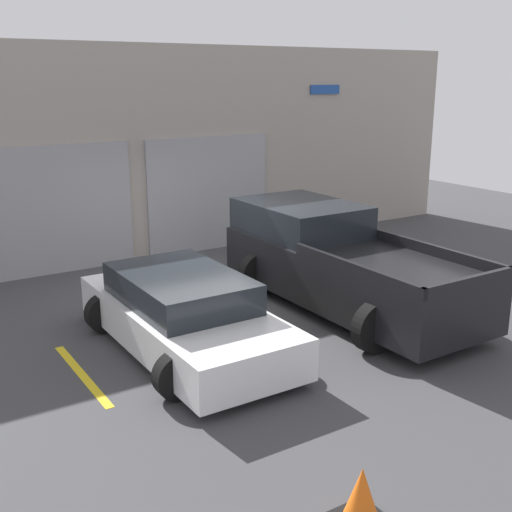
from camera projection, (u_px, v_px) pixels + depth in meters
The scene contains 8 objects.
ground_plane at pixel (214, 294), 12.05m from camera, with size 28.00×28.00×0.00m, color #3D3D3F.
shophouse_building at pixel (139, 155), 14.10m from camera, with size 17.82×0.68×4.64m.
pickup_truck at pixel (338, 262), 11.28m from camera, with size 2.45×5.15×1.69m.
sedan_white at pixel (183, 314), 9.50m from camera, with size 2.14×4.23×1.17m.
parking_stripe_far_left at pixel (82, 374), 8.81m from camera, with size 0.12×2.20×0.01m, color gold.
parking_stripe_left at pixel (273, 328), 10.45m from camera, with size 0.12×2.20×0.01m, color gold.
parking_stripe_centre at pixel (411, 293), 12.09m from camera, with size 0.12×2.20×0.01m, color gold.
traffic_cone at pixel (361, 497), 5.85m from camera, with size 0.47×0.47×0.55m.
Camera 1 is at (-5.48, -10.04, 3.95)m, focal length 45.00 mm.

